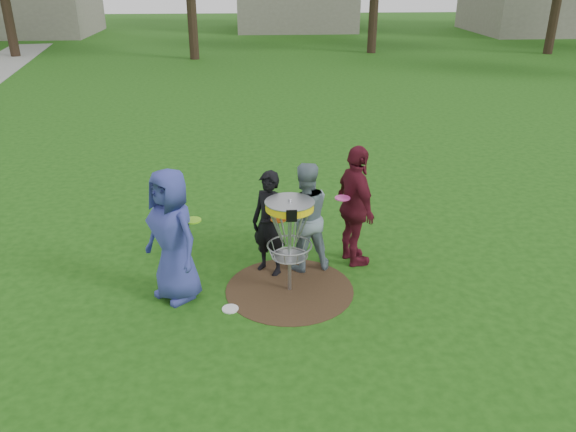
{
  "coord_description": "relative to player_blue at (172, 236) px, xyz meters",
  "views": [
    {
      "loc": [
        -0.51,
        -6.75,
        4.17
      ],
      "look_at": [
        0.0,
        0.3,
        1.0
      ],
      "focal_mm": 35.0,
      "sensor_mm": 36.0,
      "label": 1
    }
  ],
  "objects": [
    {
      "name": "ground",
      "position": [
        1.55,
        0.04,
        -0.92
      ],
      "size": [
        100.0,
        100.0,
        0.0
      ],
      "primitive_type": "plane",
      "color": "#19470F",
      "rests_on": "ground"
    },
    {
      "name": "dirt_patch",
      "position": [
        1.55,
        0.04,
        -0.92
      ],
      "size": [
        1.8,
        1.8,
        0.01
      ],
      "primitive_type": "cylinder",
      "color": "#47331E",
      "rests_on": "ground"
    },
    {
      "name": "player_blue",
      "position": [
        0.0,
        0.0,
        0.0
      ],
      "size": [
        1.05,
        1.05,
        1.84
      ],
      "primitive_type": "imported",
      "rotation": [
        0.0,
        0.0,
        -0.79
      ],
      "color": "#353C92",
      "rests_on": "ground"
    },
    {
      "name": "player_black",
      "position": [
        1.3,
        0.58,
        -0.14
      ],
      "size": [
        0.68,
        0.64,
        1.56
      ],
      "primitive_type": "imported",
      "rotation": [
        0.0,
        0.0,
        -0.66
      ],
      "color": "black",
      "rests_on": "ground"
    },
    {
      "name": "player_grey",
      "position": [
        1.81,
        0.68,
        -0.09
      ],
      "size": [
        0.9,
        0.75,
        1.65
      ],
      "primitive_type": "imported",
      "rotation": [
        0.0,
        0.0,
        3.31
      ],
      "color": "gray",
      "rests_on": "ground"
    },
    {
      "name": "player_maroon",
      "position": [
        2.58,
        0.78,
        0.0
      ],
      "size": [
        0.7,
        1.16,
        1.85
      ],
      "primitive_type": "imported",
      "rotation": [
        0.0,
        0.0,
        1.81
      ],
      "color": "maroon",
      "rests_on": "ground"
    },
    {
      "name": "disc_on_grass",
      "position": [
        0.73,
        -0.4,
        -0.91
      ],
      "size": [
        0.22,
        0.22,
        0.02
      ],
      "primitive_type": "cylinder",
      "color": "white",
      "rests_on": "ground"
    },
    {
      "name": "disc_golf_basket",
      "position": [
        1.55,
        0.04,
        0.1
      ],
      "size": [
        0.66,
        0.67,
        1.38
      ],
      "color": "#9EA0A5",
      "rests_on": "ground"
    },
    {
      "name": "held_discs",
      "position": [
        1.44,
        0.34,
        0.14
      ],
      "size": [
        2.29,
        0.83,
        0.19
      ],
      "color": "#7AD918",
      "rests_on": "ground"
    }
  ]
}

